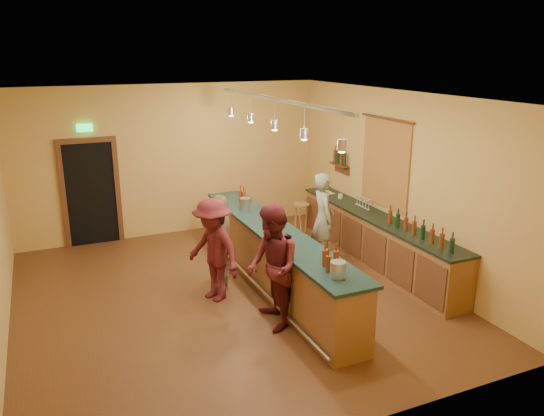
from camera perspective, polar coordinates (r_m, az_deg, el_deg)
name	(u,v)px	position (r m, az deg, el deg)	size (l,w,h in m)	color
floor	(228,296)	(8.80, -4.71, -9.43)	(7.00, 7.00, 0.00)	brown
ceiling	(223,97)	(7.93, -5.27, 11.82)	(6.50, 7.00, 0.02)	silver
wall_back	(172,161)	(11.50, -10.70, 5.04)	(6.50, 0.02, 3.20)	gold
wall_front	(344,293)	(5.23, 7.79, -9.08)	(6.50, 0.02, 3.20)	gold
wall_right	(399,182)	(9.72, 13.46, 2.76)	(0.02, 7.00, 3.20)	gold
doorway	(91,191)	(11.33, -18.92, 1.78)	(1.15, 0.09, 2.48)	black
tapestry	(385,164)	(9.97, 12.09, 4.66)	(0.03, 1.40, 1.60)	maroon
bottle_shelf	(340,159)	(11.20, 7.32, 5.22)	(0.17, 0.55, 0.54)	#542819
back_counter	(376,239)	(10.02, 11.13, -3.34)	(0.60, 4.55, 1.27)	brown
tasting_bar	(274,254)	(8.82, 0.26, -4.98)	(0.73, 5.10, 1.38)	brown
pendant_track	(275,109)	(8.25, 0.29, 10.56)	(0.11, 4.60, 0.50)	silver
bartender	(323,219)	(9.85, 5.51, -1.14)	(0.63, 0.41, 1.72)	gray
customer_a	(272,268)	(7.52, 0.04, -6.42)	(0.88, 0.69, 1.82)	#59191E
customer_b	(221,242)	(8.84, -5.50, -3.62)	(0.95, 0.39, 1.61)	#997A51
customer_c	(213,250)	(8.42, -6.33, -4.51)	(1.08, 0.62, 1.67)	#59191E
bar_stool	(301,210)	(11.37, 3.13, -0.24)	(0.34, 0.34, 0.70)	olive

